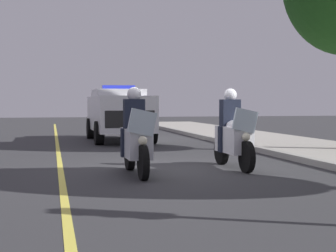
# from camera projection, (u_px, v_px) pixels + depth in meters

# --- Properties ---
(ground_plane) EXTENTS (80.00, 80.00, 0.00)m
(ground_plane) POSITION_uv_depth(u_px,v_px,m) (171.00, 169.00, 10.94)
(ground_plane) COLOR #333335
(curb_strip) EXTENTS (48.00, 0.24, 0.15)m
(curb_strip) POSITION_uv_depth(u_px,v_px,m) (311.00, 161.00, 11.67)
(curb_strip) COLOR #9E9B93
(curb_strip) RESTS_ON ground
(lane_stripe_center) EXTENTS (48.00, 0.12, 0.01)m
(lane_stripe_center) POSITION_uv_depth(u_px,v_px,m) (61.00, 172.00, 10.43)
(lane_stripe_center) COLOR #E0D14C
(lane_stripe_center) RESTS_ON ground
(police_motorcycle_lead_left) EXTENTS (2.14, 0.56, 1.72)m
(police_motorcycle_lead_left) POSITION_uv_depth(u_px,v_px,m) (136.00, 139.00, 9.99)
(police_motorcycle_lead_left) COLOR black
(police_motorcycle_lead_left) RESTS_ON ground
(police_motorcycle_lead_right) EXTENTS (2.14, 0.56, 1.72)m
(police_motorcycle_lead_right) POSITION_uv_depth(u_px,v_px,m) (233.00, 136.00, 10.96)
(police_motorcycle_lead_right) COLOR black
(police_motorcycle_lead_right) RESTS_ON ground
(police_suv) EXTENTS (4.94, 2.14, 2.05)m
(police_suv) POSITION_uv_depth(u_px,v_px,m) (119.00, 112.00, 18.77)
(police_suv) COLOR silver
(police_suv) RESTS_ON ground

